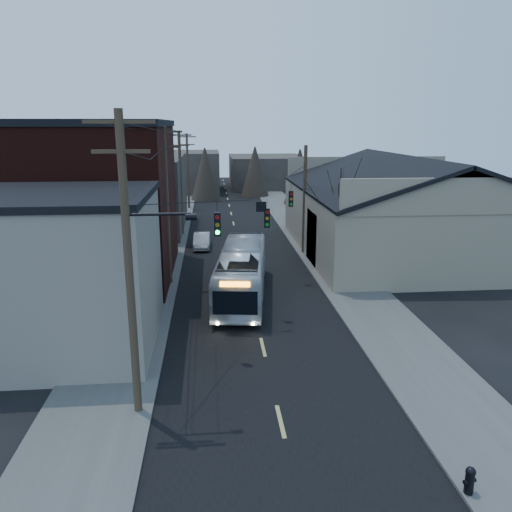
{
  "coord_description": "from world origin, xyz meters",
  "views": [
    {
      "loc": [
        -2.21,
        -13.17,
        10.02
      ],
      "look_at": [
        0.15,
        13.27,
        3.0
      ],
      "focal_mm": 35.0,
      "sensor_mm": 36.0,
      "label": 1
    }
  ],
  "objects": [
    {
      "name": "ground",
      "position": [
        0.0,
        0.0,
        0.0
      ],
      "size": [
        160.0,
        160.0,
        0.0
      ],
      "primitive_type": "plane",
      "color": "black",
      "rests_on": "ground"
    },
    {
      "name": "road_surface",
      "position": [
        0.0,
        30.0,
        0.01
      ],
      "size": [
        9.0,
        110.0,
        0.02
      ],
      "primitive_type": "cube",
      "color": "black",
      "rests_on": "ground"
    },
    {
      "name": "sidewalk_left",
      "position": [
        -6.5,
        30.0,
        0.06
      ],
      "size": [
        4.0,
        110.0,
        0.12
      ],
      "primitive_type": "cube",
      "color": "#474744",
      "rests_on": "ground"
    },
    {
      "name": "sidewalk_right",
      "position": [
        6.5,
        30.0,
        0.06
      ],
      "size": [
        4.0,
        110.0,
        0.12
      ],
      "primitive_type": "cube",
      "color": "#474744",
      "rests_on": "ground"
    },
    {
      "name": "building_clapboard",
      "position": [
        -9.0,
        9.0,
        3.5
      ],
      "size": [
        8.0,
        8.0,
        7.0
      ],
      "primitive_type": "cube",
      "color": "slate",
      "rests_on": "ground"
    },
    {
      "name": "building_brick",
      "position": [
        -10.0,
        20.0,
        5.0
      ],
      "size": [
        10.0,
        12.0,
        10.0
      ],
      "primitive_type": "cube",
      "color": "black",
      "rests_on": "ground"
    },
    {
      "name": "building_left_far",
      "position": [
        -9.5,
        36.0,
        3.5
      ],
      "size": [
        9.0,
        14.0,
        7.0
      ],
      "primitive_type": "cube",
      "color": "#322C28",
      "rests_on": "ground"
    },
    {
      "name": "warehouse",
      "position": [
        13.0,
        25.0,
        2.7
      ],
      "size": [
        16.16,
        20.6,
        7.73
      ],
      "color": "gray",
      "rests_on": "ground"
    },
    {
      "name": "building_far_left",
      "position": [
        -6.0,
        65.0,
        3.0
      ],
      "size": [
        10.0,
        12.0,
        6.0
      ],
      "primitive_type": "cube",
      "color": "#322C28",
      "rests_on": "ground"
    },
    {
      "name": "building_far_right",
      "position": [
        7.0,
        70.0,
        2.5
      ],
      "size": [
        12.0,
        14.0,
        5.0
      ],
      "primitive_type": "cube",
      "color": "#322C28",
      "rests_on": "ground"
    },
    {
      "name": "bare_tree",
      "position": [
        6.5,
        20.0,
        3.6
      ],
      "size": [
        0.4,
        0.4,
        7.2
      ],
      "primitive_type": "cone",
      "color": "black",
      "rests_on": "ground"
    },
    {
      "name": "utility_lines",
      "position": [
        -3.11,
        24.14,
        4.95
      ],
      "size": [
        11.24,
        45.28,
        10.5
      ],
      "color": "#382B1E",
      "rests_on": "ground"
    },
    {
      "name": "bus",
      "position": [
        -0.53,
        15.13,
        1.52
      ],
      "size": [
        3.87,
        11.15,
        3.04
      ],
      "primitive_type": "imported",
      "rotation": [
        0.0,
        0.0,
        3.02
      ],
      "color": "silver",
      "rests_on": "ground"
    },
    {
      "name": "parked_car",
      "position": [
        -3.11,
        27.61,
        0.63
      ],
      "size": [
        1.39,
        3.82,
        1.25
      ],
      "primitive_type": "imported",
      "rotation": [
        0.0,
        0.0,
        -0.02
      ],
      "color": "#AAADB2",
      "rests_on": "ground"
    },
    {
      "name": "fire_hydrant",
      "position": [
        4.7,
        -2.04,
        0.56
      ],
      "size": [
        0.4,
        0.28,
        0.82
      ],
      "rotation": [
        0.0,
        0.0,
        0.25
      ],
      "color": "black",
      "rests_on": "sidewalk_right"
    }
  ]
}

